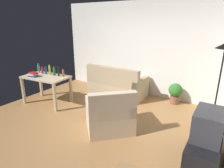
% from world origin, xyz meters
% --- Properties ---
extents(ground_plane, '(5.20, 4.40, 0.02)m').
position_xyz_m(ground_plane, '(0.00, 0.00, -0.01)').
color(ground_plane, '#9E7042').
extents(wall_rear, '(5.20, 0.10, 2.70)m').
position_xyz_m(wall_rear, '(0.00, 2.20, 1.35)').
color(wall_rear, silver).
rests_on(wall_rear, ground_plane).
extents(couch, '(1.67, 0.84, 0.92)m').
position_xyz_m(couch, '(-0.42, 1.59, 0.31)').
color(couch, tan).
rests_on(couch, ground_plane).
extents(tv_stand, '(0.44, 1.10, 0.48)m').
position_xyz_m(tv_stand, '(2.25, -0.23, 0.24)').
color(tv_stand, black).
rests_on(tv_stand, ground_plane).
extents(tv, '(0.41, 0.60, 0.44)m').
position_xyz_m(tv, '(2.25, -0.23, 0.70)').
color(tv, '#2D2D33').
rests_on(tv, tv_stand).
extents(torchiere_lamp, '(0.32, 0.32, 1.81)m').
position_xyz_m(torchiere_lamp, '(2.25, 0.67, 1.41)').
color(torchiere_lamp, black).
rests_on(torchiere_lamp, ground_plane).
extents(desk, '(1.26, 0.81, 0.76)m').
position_xyz_m(desk, '(-1.72, 0.10, 0.65)').
color(desk, '#C6B28E').
rests_on(desk, ground_plane).
extents(potted_plant, '(0.36, 0.36, 0.57)m').
position_xyz_m(potted_plant, '(1.22, 1.90, 0.33)').
color(potted_plant, brown).
rests_on(potted_plant, ground_plane).
extents(armchair, '(1.23, 1.23, 0.92)m').
position_xyz_m(armchair, '(0.47, -0.16, 0.32)').
color(armchair, beige).
rests_on(armchair, ground_plane).
extents(bottle_tall, '(0.06, 0.06, 0.26)m').
position_xyz_m(bottle_tall, '(-2.20, 0.26, 0.87)').
color(bottle_tall, teal).
rests_on(bottle_tall, desk).
extents(bottle_red, '(0.06, 0.06, 0.20)m').
position_xyz_m(bottle_red, '(-2.02, 0.24, 0.85)').
color(bottle_red, '#AD2323').
rests_on(bottle_red, desk).
extents(bottle_blue, '(0.05, 0.05, 0.23)m').
position_xyz_m(bottle_blue, '(-1.88, 0.24, 0.86)').
color(bottle_blue, '#2347A3').
rests_on(bottle_blue, desk).
extents(bottle_squat, '(0.05, 0.05, 0.27)m').
position_xyz_m(bottle_squat, '(-1.75, 0.27, 0.88)').
color(bottle_squat, '#BCB24C').
rests_on(bottle_squat, desk).
extents(bottle_green, '(0.06, 0.06, 0.25)m').
position_xyz_m(bottle_green, '(-1.58, 0.28, 0.87)').
color(bottle_green, '#1E722D').
rests_on(bottle_green, desk).
extents(bottle_dark, '(0.05, 0.05, 0.27)m').
position_xyz_m(bottle_dark, '(-1.43, 0.29, 0.88)').
color(bottle_dark, black).
rests_on(bottle_dark, desk).
extents(bottle_amber, '(0.05, 0.05, 0.21)m').
position_xyz_m(bottle_amber, '(-1.30, 0.32, 0.85)').
color(bottle_amber, '#9E6019').
rests_on(bottle_amber, desk).
extents(book_stack, '(0.27, 0.19, 0.12)m').
position_xyz_m(book_stack, '(-1.96, -0.11, 0.82)').
color(book_stack, navy).
rests_on(book_stack, desk).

